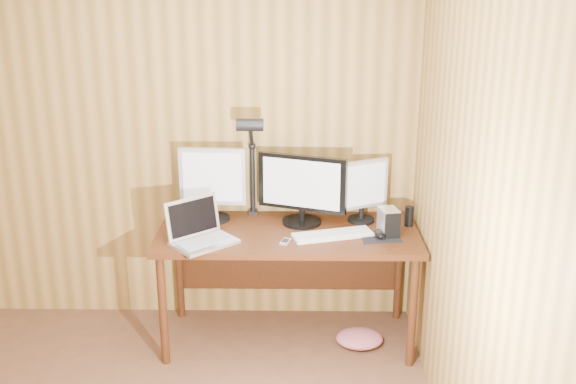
{
  "coord_description": "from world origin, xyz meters",
  "views": [
    {
      "loc": [
        0.98,
        -2.21,
        2.29
      ],
      "look_at": [
        0.93,
        1.58,
        1.02
      ],
      "focal_mm": 42.0,
      "sensor_mm": 36.0,
      "label": 1
    }
  ],
  "objects_px": {
    "keyboard": "(333,235)",
    "mouse": "(380,234)",
    "monitor_right": "(362,189)",
    "phone": "(285,241)",
    "monitor_left": "(213,182)",
    "desk": "(288,245)",
    "laptop": "(199,232)",
    "hard_drive": "(389,222)",
    "monitor_center": "(302,189)",
    "speaker": "(409,216)",
    "desk_lamp": "(251,152)"
  },
  "relations": [
    {
      "from": "monitor_center",
      "to": "desk_lamp",
      "type": "height_order",
      "value": "desk_lamp"
    },
    {
      "from": "desk",
      "to": "phone",
      "type": "bearing_deg",
      "value": -92.98
    },
    {
      "from": "desk_lamp",
      "to": "speaker",
      "type": "bearing_deg",
      "value": -23.6
    },
    {
      "from": "laptop",
      "to": "desk",
      "type": "bearing_deg",
      "value": -15.07
    },
    {
      "from": "desk",
      "to": "keyboard",
      "type": "distance_m",
      "value": 0.34
    },
    {
      "from": "monitor_center",
      "to": "monitor_left",
      "type": "bearing_deg",
      "value": -166.16
    },
    {
      "from": "monitor_left",
      "to": "desk_lamp",
      "type": "xyz_separation_m",
      "value": [
        0.24,
        0.03,
        0.19
      ]
    },
    {
      "from": "mouse",
      "to": "phone",
      "type": "distance_m",
      "value": 0.57
    },
    {
      "from": "monitor_left",
      "to": "monitor_right",
      "type": "distance_m",
      "value": 0.94
    },
    {
      "from": "laptop",
      "to": "desk_lamp",
      "type": "distance_m",
      "value": 0.61
    },
    {
      "from": "desk",
      "to": "keyboard",
      "type": "bearing_deg",
      "value": -29.73
    },
    {
      "from": "laptop",
      "to": "keyboard",
      "type": "height_order",
      "value": "laptop"
    },
    {
      "from": "monitor_right",
      "to": "monitor_center",
      "type": "bearing_deg",
      "value": 160.05
    },
    {
      "from": "monitor_left",
      "to": "hard_drive",
      "type": "distance_m",
      "value": 1.12
    },
    {
      "from": "monitor_left",
      "to": "hard_drive",
      "type": "xyz_separation_m",
      "value": [
        1.08,
        -0.24,
        -0.17
      ]
    },
    {
      "from": "monitor_right",
      "to": "desk",
      "type": "bearing_deg",
      "value": 166.7
    },
    {
      "from": "monitor_left",
      "to": "monitor_right",
      "type": "bearing_deg",
      "value": 1.49
    },
    {
      "from": "monitor_center",
      "to": "monitor_left",
      "type": "height_order",
      "value": "monitor_left"
    },
    {
      "from": "monitor_left",
      "to": "desk_lamp",
      "type": "bearing_deg",
      "value": 8.55
    },
    {
      "from": "monitor_center",
      "to": "hard_drive",
      "type": "distance_m",
      "value": 0.57
    },
    {
      "from": "monitor_left",
      "to": "laptop",
      "type": "height_order",
      "value": "monitor_left"
    },
    {
      "from": "desk",
      "to": "speaker",
      "type": "relative_size",
      "value": 12.6
    },
    {
      "from": "mouse",
      "to": "phone",
      "type": "relative_size",
      "value": 1.14
    },
    {
      "from": "monitor_left",
      "to": "keyboard",
      "type": "relative_size",
      "value": 0.94
    },
    {
      "from": "phone",
      "to": "speaker",
      "type": "bearing_deg",
      "value": 36.86
    },
    {
      "from": "desk",
      "to": "keyboard",
      "type": "height_order",
      "value": "keyboard"
    },
    {
      "from": "monitor_right",
      "to": "keyboard",
      "type": "bearing_deg",
      "value": -152.99
    },
    {
      "from": "desk_lamp",
      "to": "laptop",
      "type": "bearing_deg",
      "value": -143.32
    },
    {
      "from": "speaker",
      "to": "hard_drive",
      "type": "bearing_deg",
      "value": -134.14
    },
    {
      "from": "keyboard",
      "to": "monitor_left",
      "type": "bearing_deg",
      "value": 143.66
    },
    {
      "from": "desk",
      "to": "mouse",
      "type": "distance_m",
      "value": 0.6
    },
    {
      "from": "hard_drive",
      "to": "monitor_left",
      "type": "bearing_deg",
      "value": 155.71
    },
    {
      "from": "monitor_center",
      "to": "speaker",
      "type": "xyz_separation_m",
      "value": [
        0.67,
        -0.04,
        -0.17
      ]
    },
    {
      "from": "desk",
      "to": "monitor_right",
      "type": "xyz_separation_m",
      "value": [
        0.46,
        0.1,
        0.34
      ]
    },
    {
      "from": "monitor_left",
      "to": "hard_drive",
      "type": "relative_size",
      "value": 2.84
    },
    {
      "from": "keyboard",
      "to": "mouse",
      "type": "relative_size",
      "value": 4.32
    },
    {
      "from": "phone",
      "to": "desk_lamp",
      "type": "distance_m",
      "value": 0.63
    },
    {
      "from": "desk",
      "to": "monitor_right",
      "type": "bearing_deg",
      "value": 12.51
    },
    {
      "from": "keyboard",
      "to": "laptop",
      "type": "bearing_deg",
      "value": 170.22
    },
    {
      "from": "monitor_right",
      "to": "phone",
      "type": "bearing_deg",
      "value": -169.14
    },
    {
      "from": "laptop",
      "to": "speaker",
      "type": "xyz_separation_m",
      "value": [
        1.27,
        0.28,
        0.0
      ]
    },
    {
      "from": "keyboard",
      "to": "mouse",
      "type": "xyz_separation_m",
      "value": [
        0.29,
        -0.02,
        0.01
      ]
    },
    {
      "from": "mouse",
      "to": "phone",
      "type": "bearing_deg",
      "value": 179.39
    },
    {
      "from": "laptop",
      "to": "hard_drive",
      "type": "bearing_deg",
      "value": -34.17
    },
    {
      "from": "laptop",
      "to": "phone",
      "type": "distance_m",
      "value": 0.51
    },
    {
      "from": "hard_drive",
      "to": "monitor_center",
      "type": "bearing_deg",
      "value": 148.48
    },
    {
      "from": "laptop",
      "to": "keyboard",
      "type": "xyz_separation_m",
      "value": [
        0.79,
        0.09,
        -0.05
      ]
    },
    {
      "from": "monitor_center",
      "to": "speaker",
      "type": "bearing_deg",
      "value": 16.09
    },
    {
      "from": "phone",
      "to": "hard_drive",
      "type": "bearing_deg",
      "value": 28.57
    },
    {
      "from": "phone",
      "to": "speaker",
      "type": "height_order",
      "value": "speaker"
    }
  ]
}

